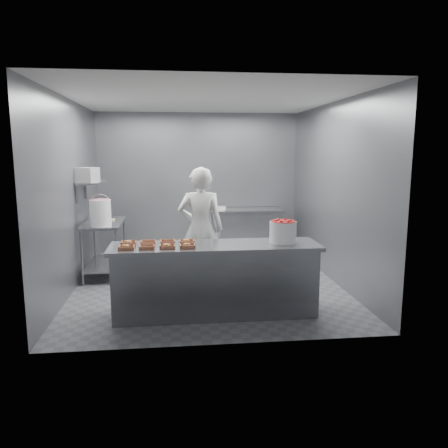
{
  "coord_description": "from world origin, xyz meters",
  "views": [
    {
      "loc": [
        -0.49,
        -6.62,
        2.04
      ],
      "look_at": [
        0.24,
        -0.2,
        0.96
      ],
      "focal_mm": 35.0,
      "sensor_mm": 36.0,
      "label": 1
    }
  ],
  "objects_px": {
    "strawberry_tub": "(283,231)",
    "tray_6": "(168,242)",
    "glaze_bucket": "(100,212)",
    "tray_2": "(167,246)",
    "back_counter": "(245,231)",
    "prep_table": "(105,240)",
    "tray_5": "(148,242)",
    "tray_4": "(128,243)",
    "service_counter": "(215,279)",
    "worker": "(201,229)",
    "tray_7": "(187,241)",
    "tray_0": "(126,247)",
    "appliance": "(87,175)",
    "tray_1": "(147,247)",
    "tray_3": "(187,246)"
  },
  "relations": [
    {
      "from": "glaze_bucket",
      "to": "tray_2",
      "type": "bearing_deg",
      "value": -58.02
    },
    {
      "from": "service_counter",
      "to": "prep_table",
      "type": "bearing_deg",
      "value": 130.24
    },
    {
      "from": "tray_3",
      "to": "tray_4",
      "type": "relative_size",
      "value": 1.0
    },
    {
      "from": "worker",
      "to": "back_counter",
      "type": "bearing_deg",
      "value": -109.71
    },
    {
      "from": "tray_3",
      "to": "tray_7",
      "type": "distance_m",
      "value": 0.25
    },
    {
      "from": "strawberry_tub",
      "to": "tray_6",
      "type": "bearing_deg",
      "value": 175.77
    },
    {
      "from": "back_counter",
      "to": "glaze_bucket",
      "type": "height_order",
      "value": "glaze_bucket"
    },
    {
      "from": "tray_4",
      "to": "tray_3",
      "type": "bearing_deg",
      "value": -19.03
    },
    {
      "from": "tray_0",
      "to": "worker",
      "type": "bearing_deg",
      "value": 50.32
    },
    {
      "from": "tray_0",
      "to": "tray_7",
      "type": "xyz_separation_m",
      "value": [
        0.72,
        0.25,
        0.0
      ]
    },
    {
      "from": "tray_0",
      "to": "tray_5",
      "type": "bearing_deg",
      "value": 45.61
    },
    {
      "from": "tray_0",
      "to": "tray_6",
      "type": "bearing_deg",
      "value": 27.2
    },
    {
      "from": "tray_5",
      "to": "strawberry_tub",
      "type": "relative_size",
      "value": 0.55
    },
    {
      "from": "tray_7",
      "to": "appliance",
      "type": "distance_m",
      "value": 2.27
    },
    {
      "from": "tray_4",
      "to": "tray_7",
      "type": "height_order",
      "value": "same"
    },
    {
      "from": "tray_3",
      "to": "tray_5",
      "type": "bearing_deg",
      "value": 152.5
    },
    {
      "from": "prep_table",
      "to": "worker",
      "type": "distance_m",
      "value": 1.82
    },
    {
      "from": "worker",
      "to": "strawberry_tub",
      "type": "xyz_separation_m",
      "value": [
        0.98,
        -1.01,
        0.14
      ]
    },
    {
      "from": "tray_1",
      "to": "tray_6",
      "type": "height_order",
      "value": "same"
    },
    {
      "from": "tray_4",
      "to": "tray_5",
      "type": "distance_m",
      "value": 0.24
    },
    {
      "from": "strawberry_tub",
      "to": "tray_2",
      "type": "bearing_deg",
      "value": -174.45
    },
    {
      "from": "service_counter",
      "to": "back_counter",
      "type": "bearing_deg",
      "value": 74.52
    },
    {
      "from": "appliance",
      "to": "tray_0",
      "type": "bearing_deg",
      "value": -49.76
    },
    {
      "from": "back_counter",
      "to": "strawberry_tub",
      "type": "height_order",
      "value": "strawberry_tub"
    },
    {
      "from": "service_counter",
      "to": "appliance",
      "type": "height_order",
      "value": "appliance"
    },
    {
      "from": "prep_table",
      "to": "back_counter",
      "type": "relative_size",
      "value": 0.8
    },
    {
      "from": "tray_0",
      "to": "worker",
      "type": "distance_m",
      "value": 1.49
    },
    {
      "from": "tray_1",
      "to": "tray_4",
      "type": "height_order",
      "value": "tray_4"
    },
    {
      "from": "prep_table",
      "to": "tray_5",
      "type": "relative_size",
      "value": 6.4
    },
    {
      "from": "prep_table",
      "to": "tray_6",
      "type": "relative_size",
      "value": 6.4
    },
    {
      "from": "service_counter",
      "to": "tray_6",
      "type": "height_order",
      "value": "tray_6"
    },
    {
      "from": "service_counter",
      "to": "tray_7",
      "type": "xyz_separation_m",
      "value": [
        -0.35,
        0.12,
        0.47
      ]
    },
    {
      "from": "tray_7",
      "to": "glaze_bucket",
      "type": "bearing_deg",
      "value": 132.1
    },
    {
      "from": "back_counter",
      "to": "tray_6",
      "type": "relative_size",
      "value": 8.01
    },
    {
      "from": "service_counter",
      "to": "worker",
      "type": "relative_size",
      "value": 1.43
    },
    {
      "from": "prep_table",
      "to": "back_counter",
      "type": "xyz_separation_m",
      "value": [
        2.55,
        1.3,
        -0.14
      ]
    },
    {
      "from": "tray_4",
      "to": "back_counter",
      "type": "bearing_deg",
      "value": 57.79
    },
    {
      "from": "prep_table",
      "to": "tray_5",
      "type": "distance_m",
      "value": 2.03
    },
    {
      "from": "prep_table",
      "to": "worker",
      "type": "xyz_separation_m",
      "value": [
        1.53,
        -0.93,
        0.32
      ]
    },
    {
      "from": "tray_1",
      "to": "worker",
      "type": "relative_size",
      "value": 0.1
    },
    {
      "from": "tray_2",
      "to": "service_counter",
      "type": "bearing_deg",
      "value": 11.89
    },
    {
      "from": "tray_1",
      "to": "appliance",
      "type": "height_order",
      "value": "appliance"
    },
    {
      "from": "tray_5",
      "to": "worker",
      "type": "distance_m",
      "value": 1.15
    },
    {
      "from": "tray_6",
      "to": "appliance",
      "type": "distance_m",
      "value": 2.13
    },
    {
      "from": "tray_7",
      "to": "tray_1",
      "type": "bearing_deg",
      "value": -152.5
    },
    {
      "from": "back_counter",
      "to": "tray_4",
      "type": "height_order",
      "value": "tray_4"
    },
    {
      "from": "tray_6",
      "to": "strawberry_tub",
      "type": "relative_size",
      "value": 0.55
    },
    {
      "from": "tray_2",
      "to": "appliance",
      "type": "distance_m",
      "value": 2.31
    },
    {
      "from": "tray_6",
      "to": "strawberry_tub",
      "type": "bearing_deg",
      "value": -4.23
    },
    {
      "from": "tray_2",
      "to": "glaze_bucket",
      "type": "distance_m",
      "value": 1.97
    }
  ]
}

